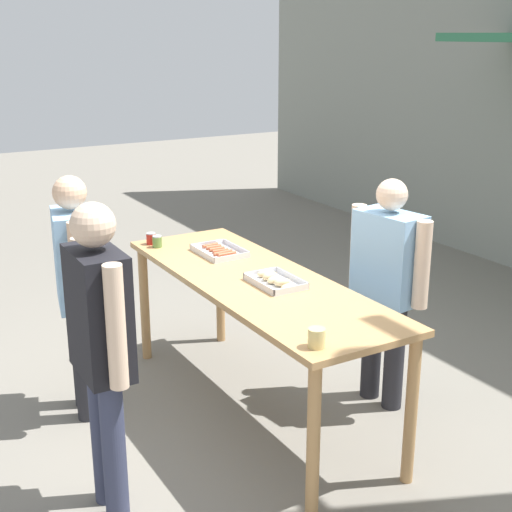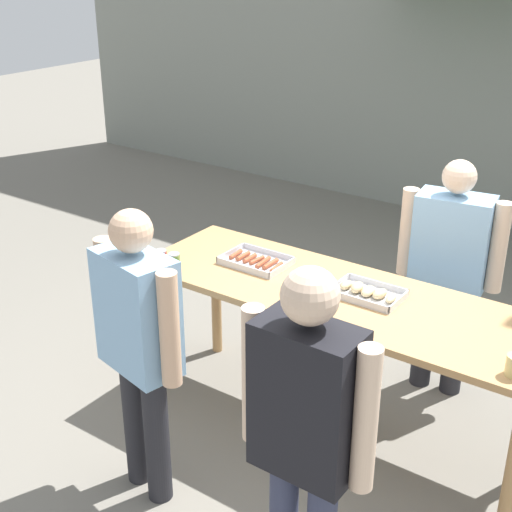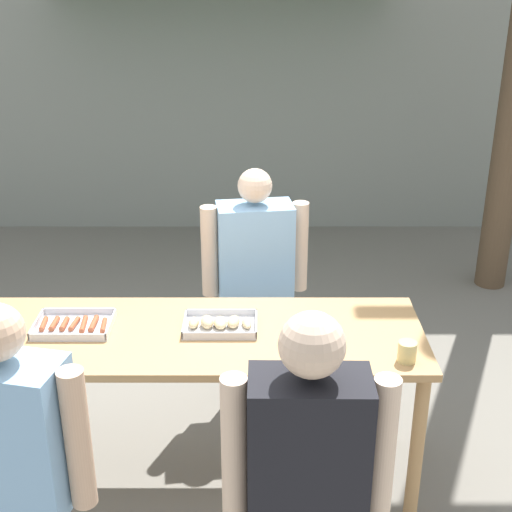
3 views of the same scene
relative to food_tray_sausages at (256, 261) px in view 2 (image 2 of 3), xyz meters
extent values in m
plane|color=slate|center=(0.59, -0.05, -0.95)|extent=(24.00, 24.00, 0.00)
cube|color=tan|center=(0.59, -0.05, -0.03)|extent=(2.39, 0.79, 0.04)
cylinder|color=tan|center=(-0.54, -0.38, -0.50)|extent=(0.07, 0.07, 0.90)
cylinder|color=tan|center=(1.72, -0.38, -0.50)|extent=(0.07, 0.07, 0.90)
cylinder|color=tan|center=(-0.54, 0.28, -0.50)|extent=(0.07, 0.07, 0.90)
cube|color=silver|center=(0.00, 0.00, -0.01)|extent=(0.39, 0.28, 0.01)
cube|color=silver|center=(0.00, -0.14, 0.01)|extent=(0.39, 0.01, 0.03)
cube|color=silver|center=(0.00, 0.14, 0.01)|extent=(0.39, 0.01, 0.03)
cube|color=silver|center=(-0.19, 0.00, 0.01)|extent=(0.01, 0.28, 0.03)
cube|color=silver|center=(0.19, 0.00, 0.01)|extent=(0.01, 0.28, 0.03)
cylinder|color=#A34C2D|center=(-0.16, 0.00, 0.01)|extent=(0.04, 0.13, 0.03)
cylinder|color=#A34C2D|center=(-0.10, 0.00, 0.01)|extent=(0.03, 0.12, 0.03)
cylinder|color=#A34C2D|center=(-0.05, 0.00, 0.01)|extent=(0.03, 0.12, 0.03)
cylinder|color=#A34C2D|center=(0.00, 0.01, 0.01)|extent=(0.04, 0.12, 0.03)
cylinder|color=#A34C2D|center=(0.05, 0.00, 0.01)|extent=(0.04, 0.15, 0.03)
cylinder|color=#A34C2D|center=(0.10, 0.00, 0.01)|extent=(0.03, 0.14, 0.03)
cylinder|color=#A34C2D|center=(0.15, -0.01, 0.01)|extent=(0.04, 0.13, 0.03)
cube|color=silver|center=(0.75, 0.00, -0.01)|extent=(0.38, 0.25, 0.01)
cube|color=silver|center=(0.75, -0.12, 0.01)|extent=(0.38, 0.01, 0.03)
cube|color=silver|center=(0.75, 0.12, 0.01)|extent=(0.38, 0.01, 0.03)
cube|color=silver|center=(0.57, 0.00, 0.01)|extent=(0.01, 0.25, 0.03)
cube|color=silver|center=(0.93, 0.00, 0.01)|extent=(0.01, 0.25, 0.03)
ellipsoid|color=#D6B77F|center=(0.61, 0.00, 0.02)|extent=(0.06, 0.10, 0.05)
ellipsoid|color=#D6B77F|center=(0.68, 0.00, 0.02)|extent=(0.08, 0.12, 0.06)
ellipsoid|color=#D6B77F|center=(0.75, 0.00, 0.02)|extent=(0.08, 0.12, 0.05)
ellipsoid|color=#D6B77F|center=(0.82, 0.00, 0.02)|extent=(0.08, 0.11, 0.05)
ellipsoid|color=#D6B77F|center=(0.88, 0.00, 0.01)|extent=(0.06, 0.11, 0.04)
cylinder|color=#B22319|center=(-0.47, -0.33, 0.02)|extent=(0.07, 0.07, 0.08)
cylinder|color=#B2B2B7|center=(-0.47, -0.33, 0.07)|extent=(0.07, 0.07, 0.01)
cylinder|color=#567A38|center=(-0.37, -0.32, 0.02)|extent=(0.07, 0.07, 0.08)
cylinder|color=#B2B2B7|center=(-0.37, -0.32, 0.07)|extent=(0.07, 0.07, 0.01)
cylinder|color=#232328|center=(0.83, 0.74, -0.58)|extent=(0.13, 0.13, 0.75)
cylinder|color=#232328|center=(1.03, 0.77, -0.58)|extent=(0.13, 0.13, 0.75)
cube|color=#84B2DB|center=(0.93, 0.75, 0.09)|extent=(0.48, 0.31, 0.59)
sphere|color=beige|center=(0.93, 0.75, 0.51)|extent=(0.20, 0.20, 0.20)
cylinder|color=beige|center=(0.65, 0.72, 0.11)|extent=(0.10, 0.10, 0.56)
cylinder|color=beige|center=(1.20, 0.79, 0.11)|extent=(0.10, 0.10, 0.56)
cylinder|color=#232328|center=(0.12, -1.06, -0.57)|extent=(0.13, 0.13, 0.77)
cylinder|color=#232328|center=(-0.07, -1.02, -0.57)|extent=(0.13, 0.13, 0.77)
cube|color=#84B2DB|center=(0.03, -1.04, 0.12)|extent=(0.47, 0.32, 0.61)
sphere|color=#DBAD89|center=(0.03, -1.04, 0.55)|extent=(0.21, 0.21, 0.21)
cylinder|color=#DBAD89|center=(0.29, -1.10, 0.14)|extent=(0.10, 0.10, 0.58)
cylinder|color=#DBAD89|center=(-0.23, -0.99, 0.14)|extent=(0.10, 0.10, 0.58)
cube|color=black|center=(1.11, -1.25, 0.17)|extent=(0.41, 0.23, 0.64)
sphere|color=beige|center=(1.11, -1.25, 0.62)|extent=(0.22, 0.22, 0.22)
cylinder|color=beige|center=(1.36, -1.25, 0.19)|extent=(0.09, 0.09, 0.61)
cylinder|color=beige|center=(0.86, -1.24, 0.19)|extent=(0.09, 0.09, 0.61)
camera|label=1|loc=(4.29, -2.23, 1.48)|focal=50.00mm
camera|label=2|loc=(2.25, -3.20, 1.78)|focal=50.00mm
camera|label=3|loc=(0.93, -3.20, 1.77)|focal=50.00mm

